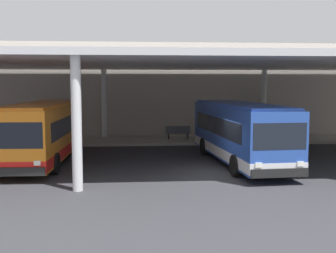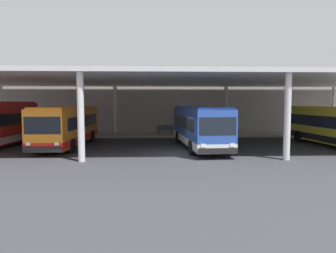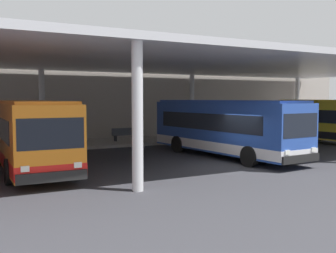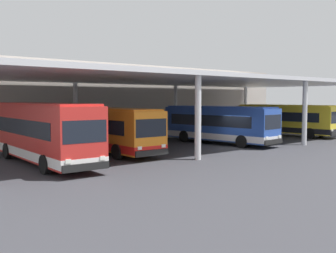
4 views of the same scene
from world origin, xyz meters
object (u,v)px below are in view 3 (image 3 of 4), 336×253
trash_bin (163,132)px  bus_middle_bay (224,127)px  bench_waiting (124,134)px  bus_second_bay (29,133)px

trash_bin → bus_middle_bay: bearing=-96.2°
bench_waiting → trash_bin: bearing=3.1°
bench_waiting → bus_middle_bay: bearing=-75.6°
bench_waiting → trash_bin: 3.32m
bus_middle_bay → bench_waiting: bearing=104.4°
bus_second_bay → trash_bin: bus_second_bay is taller
bus_second_bay → trash_bin: (11.32, 8.04, -0.98)m
bus_second_bay → trash_bin: 13.92m
bus_middle_bay → bench_waiting: 9.35m
bus_second_bay → bench_waiting: bus_second_bay is taller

